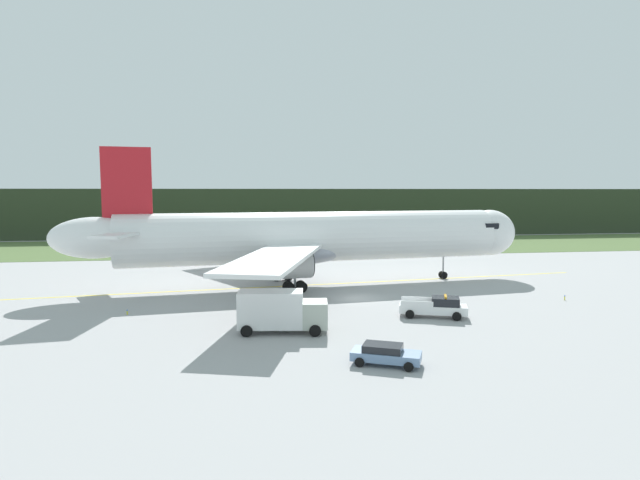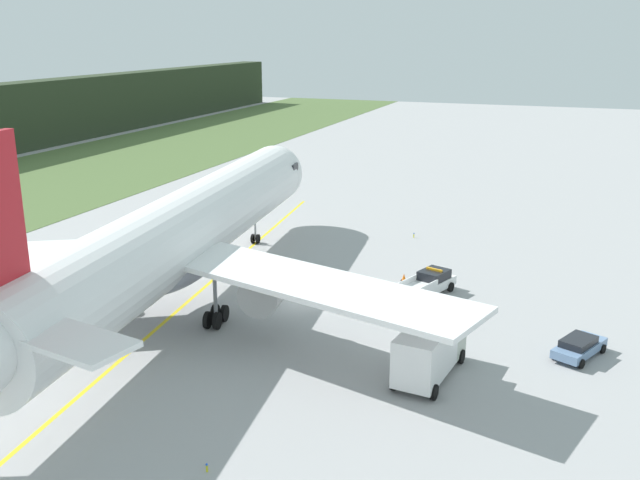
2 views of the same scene
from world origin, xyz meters
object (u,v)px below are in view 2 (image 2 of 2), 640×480
object	(u,v)px
airliner	(179,236)
staff_car	(579,346)
ops_pickup_truck	(428,284)
catering_truck	(429,350)
apron_cone	(404,277)

from	to	relation	value
airliner	staff_car	bearing A→B (deg)	-87.58
ops_pickup_truck	catering_truck	xyz separation A→B (m)	(-13.70, -2.95, 0.84)
ops_pickup_truck	catering_truck	size ratio (longest dim) A/B	0.86
airliner	apron_cone	bearing A→B (deg)	-51.32
catering_truck	apron_cone	size ratio (longest dim) A/B	11.91
catering_truck	staff_car	size ratio (longest dim) A/B	1.52
ops_pickup_truck	catering_truck	bearing A→B (deg)	-167.84
staff_car	apron_cone	bearing A→B (deg)	53.72
airliner	catering_truck	size ratio (longest dim) A/B	7.70
ops_pickup_truck	staff_car	size ratio (longest dim) A/B	1.30
catering_truck	staff_car	xyz separation A→B (m)	(6.05, -8.33, -1.04)
ops_pickup_truck	staff_car	bearing A→B (deg)	-124.11
apron_cone	airliner	bearing A→B (deg)	128.68
airliner	staff_car	distance (m)	28.45
airliner	catering_truck	world-z (taller)	airliner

